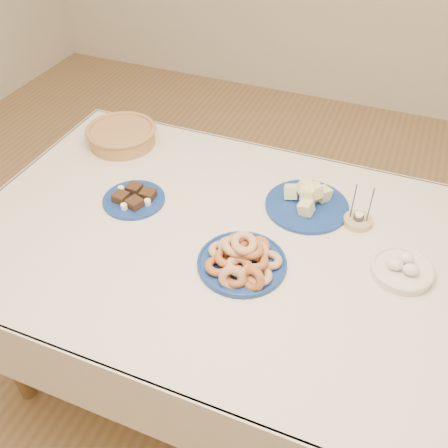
{
  "coord_description": "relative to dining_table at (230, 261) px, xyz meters",
  "views": [
    {
      "loc": [
        0.42,
        -1.08,
        1.83
      ],
      "look_at": [
        0.0,
        -0.05,
        0.85
      ],
      "focal_mm": 40.0,
      "sensor_mm": 36.0,
      "label": 1
    }
  ],
  "objects": [
    {
      "name": "ground",
      "position": [
        0.0,
        0.0,
        -0.64
      ],
      "size": [
        5.0,
        5.0,
        0.0
      ],
      "primitive_type": "plane",
      "color": "olive",
      "rests_on": "ground"
    },
    {
      "name": "brownie_plate",
      "position": [
        -0.37,
        0.05,
        0.12
      ],
      "size": [
        0.22,
        0.22,
        0.04
      ],
      "rotation": [
        0.0,
        0.0,
        -0.02
      ],
      "color": "navy",
      "rests_on": "dining_table"
    },
    {
      "name": "wicker_basket",
      "position": [
        -0.6,
        0.35,
        0.15
      ],
      "size": [
        0.33,
        0.33,
        0.07
      ],
      "rotation": [
        0.0,
        0.0,
        0.22
      ],
      "color": "olive",
      "rests_on": "dining_table"
    },
    {
      "name": "candle_holder",
      "position": [
        0.36,
        0.22,
        0.12
      ],
      "size": [
        0.09,
        0.09,
        0.15
      ],
      "rotation": [
        0.0,
        0.0,
        -0.02
      ],
      "color": "tan",
      "rests_on": "dining_table"
    },
    {
      "name": "melon_plate",
      "position": [
        0.19,
        0.25,
        0.13
      ],
      "size": [
        0.31,
        0.31,
        0.1
      ],
      "rotation": [
        0.0,
        0.0,
        0.12
      ],
      "color": "navy",
      "rests_on": "dining_table"
    },
    {
      "name": "egg_bowl",
      "position": [
        0.52,
        0.05,
        0.13
      ],
      "size": [
        0.2,
        0.2,
        0.06
      ],
      "rotation": [
        0.0,
        0.0,
        0.11
      ],
      "color": "beige",
      "rests_on": "dining_table"
    },
    {
      "name": "donut_platter",
      "position": [
        0.08,
        -0.1,
        0.14
      ],
      "size": [
        0.31,
        0.31,
        0.12
      ],
      "rotation": [
        0.0,
        0.0,
        0.19
      ],
      "color": "navy",
      "rests_on": "dining_table"
    },
    {
      "name": "dining_table",
      "position": [
        0.0,
        0.0,
        0.0
      ],
      "size": [
        1.71,
        1.11,
        0.75
      ],
      "color": "brown",
      "rests_on": "ground"
    }
  ]
}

